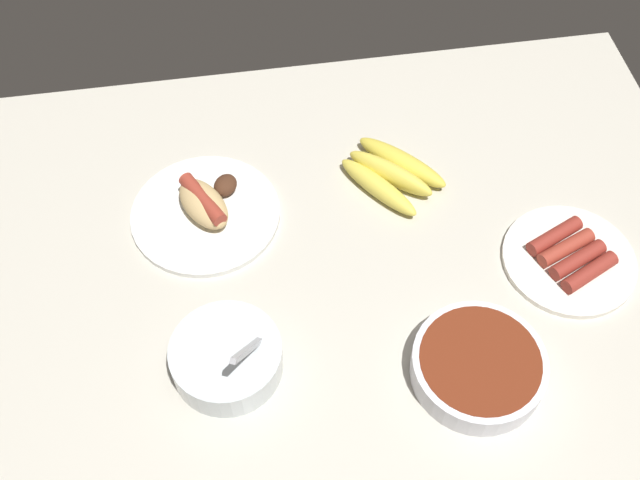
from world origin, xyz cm
name	(u,v)px	position (x,y,z in cm)	size (l,w,h in cm)	color
ground_plane	(349,264)	(0.00, 0.00, -1.50)	(120.00, 90.00, 3.00)	beige
plate_hotdog_assembled	(206,209)	(-21.48, 12.15, 1.64)	(24.23, 24.23, 5.61)	white
bowl_chili	(478,366)	(14.21, -22.16, 2.50)	(18.82, 18.82, 4.54)	white
bowl_coleslaw	(227,357)	(-20.38, -15.48, 2.87)	(15.82, 15.82, 14.72)	silver
banana_bunch	(391,173)	(9.67, 14.69, 1.79)	(18.51, 19.72, 3.98)	#E5D14C
plate_sausages	(570,258)	(33.74, -5.88, 1.09)	(20.74, 20.74, 3.41)	white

